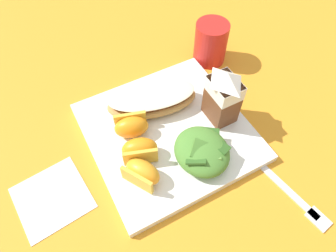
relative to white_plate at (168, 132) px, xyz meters
name	(u,v)px	position (x,y,z in m)	size (l,w,h in m)	color
ground	(168,134)	(0.00, 0.00, -0.01)	(3.00, 3.00, 0.00)	orange
white_plate	(168,132)	(0.00, 0.00, 0.00)	(0.28, 0.28, 0.02)	white
cheesy_pizza_bread	(154,98)	(-0.06, 0.00, 0.03)	(0.12, 0.18, 0.04)	tan
green_salad_pile	(202,151)	(0.08, 0.02, 0.03)	(0.10, 0.09, 0.05)	#4C8433
milk_carton	(223,94)	(0.02, 0.10, 0.07)	(0.06, 0.05, 0.11)	brown
orange_wedge_front	(131,126)	(-0.02, -0.06, 0.03)	(0.05, 0.07, 0.04)	orange
orange_wedge_middle	(140,150)	(0.03, -0.07, 0.03)	(0.05, 0.07, 0.04)	orange
orange_wedge_rear	(142,173)	(0.07, -0.08, 0.03)	(0.07, 0.06, 0.04)	orange
paper_napkin	(52,198)	(0.02, -0.23, -0.01)	(0.11, 0.11, 0.00)	white
metal_fork	(288,190)	(0.19, 0.12, -0.01)	(0.19, 0.05, 0.01)	silver
drinking_red_cup	(211,43)	(-0.14, 0.18, 0.04)	(0.07, 0.07, 0.09)	red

